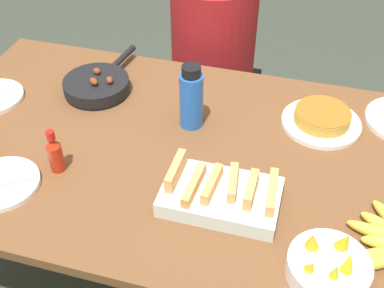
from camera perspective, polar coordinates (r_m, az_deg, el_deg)
ground_plane at (r=2.05m, az=0.00°, el=-15.89°), size 14.00×14.00×0.00m
dining_table at (r=1.55m, az=0.00°, el=-3.09°), size 1.79×0.98×0.72m
melon_tray at (r=1.33m, az=3.43°, el=-5.98°), size 0.32×0.20×0.10m
skillet at (r=1.77m, az=-11.13°, el=6.89°), size 0.24×0.39×0.08m
frittata_plate_center at (r=1.64m, az=15.13°, el=2.88°), size 0.26×0.26×0.06m
empty_plate_far_left at (r=1.49m, az=-21.59°, el=-4.39°), size 0.22×0.22×0.02m
fruit_bowl_mango at (r=1.22m, az=15.87°, el=-13.74°), size 0.20×0.20×0.11m
water_bottle at (r=1.54m, az=-0.09°, el=5.48°), size 0.08×0.08×0.22m
hot_sauce_bottle at (r=1.45m, az=-15.94°, el=-1.04°), size 0.04×0.04×0.15m
person_figure at (r=2.25m, az=2.41°, el=7.96°), size 0.41×0.41×1.20m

